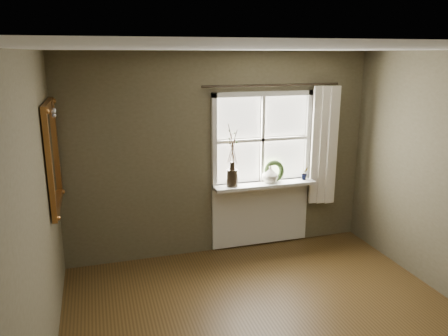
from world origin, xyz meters
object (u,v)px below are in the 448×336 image
dark_jug (232,178)px  wreath (274,173)px  gilt_mirror (53,156)px  cream_vase (270,174)px

dark_jug → wreath: bearing=3.8°
dark_jug → gilt_mirror: gilt_mirror is taller
wreath → cream_vase: bearing=-158.6°
wreath → gilt_mirror: 2.76m
cream_vase → gilt_mirror: size_ratio=0.20×
cream_vase → dark_jug: bearing=180.0°
gilt_mirror → wreath: bearing=9.8°
cream_vase → gilt_mirror: (-2.59, -0.42, 0.52)m
wreath → dark_jug: bearing=177.2°
dark_jug → gilt_mirror: (-2.07, -0.42, 0.52)m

